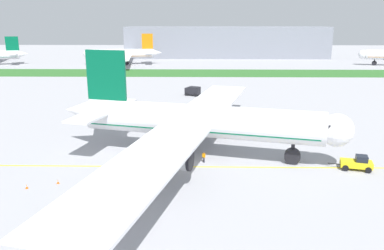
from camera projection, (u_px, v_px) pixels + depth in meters
ground_plane at (188, 163)px, 61.10m from camera, size 600.00×600.00×0.00m
apron_taxi_line at (187, 167)px, 59.73m from camera, size 280.00×0.36×0.01m
grass_median_strip at (195, 73)px, 165.47m from camera, size 320.00×24.00×0.10m
airliner_foreground at (196, 121)px, 63.54m from camera, size 47.46×75.47×16.96m
pushback_tug at (357, 163)px, 58.38m from camera, size 6.40×3.45×2.24m
ground_crew_wingwalker_port at (204, 156)px, 61.25m from camera, size 0.52×0.47×1.75m
ground_crew_marshaller_front at (135, 199)px, 46.61m from camera, size 0.38×0.55×1.66m
traffic_cone_near_nose at (27, 187)px, 51.94m from camera, size 0.36×0.36×0.58m
traffic_cone_port_wing at (58, 182)px, 53.52m from camera, size 0.36×0.36×0.58m
service_truck_baggage_loader at (193, 91)px, 115.70m from camera, size 4.86×3.95×2.68m
parked_airliner_far_right at (123, 54)px, 197.09m from camera, size 39.27×61.01×15.21m
terminal_building at (226, 42)px, 231.57m from camera, size 118.95×20.00×18.00m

